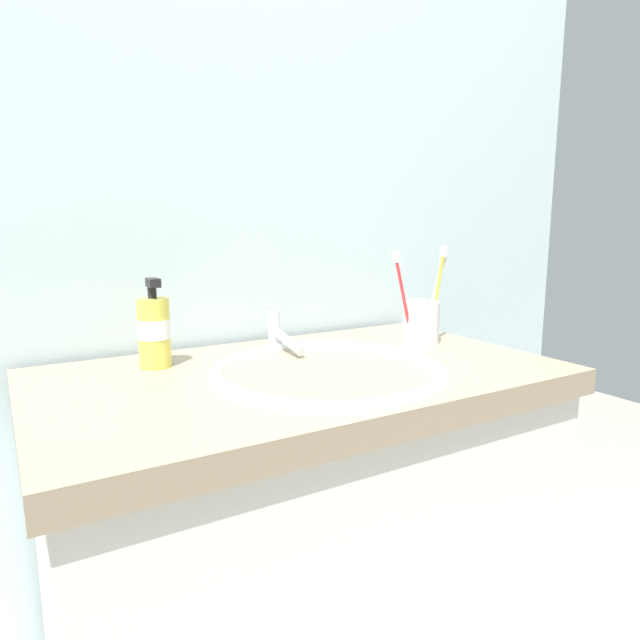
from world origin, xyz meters
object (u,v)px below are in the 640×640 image
(toothbrush_cup, at_px, (421,322))
(faucet, at_px, (280,333))
(soap_dispenser, at_px, (154,331))
(toothbrush_white, at_px, (435,292))
(toothbrush_yellow, at_px, (438,287))
(toothbrush_red, at_px, (403,292))

(toothbrush_cup, bearing_deg, faucet, 161.61)
(toothbrush_cup, relative_size, soap_dispenser, 0.56)
(toothbrush_white, xyz_separation_m, soap_dispenser, (-0.60, 0.09, -0.04))
(toothbrush_cup, xyz_separation_m, toothbrush_yellow, (0.04, -0.01, 0.08))
(faucet, height_order, soap_dispenser, soap_dispenser)
(toothbrush_white, bearing_deg, soap_dispenser, 171.05)
(faucet, relative_size, toothbrush_red, 0.79)
(faucet, xyz_separation_m, toothbrush_cup, (0.30, -0.10, 0.01))
(toothbrush_yellow, height_order, toothbrush_red, toothbrush_yellow)
(faucet, xyz_separation_m, toothbrush_white, (0.34, -0.10, 0.08))
(faucet, xyz_separation_m, soap_dispenser, (-0.26, -0.01, 0.03))
(toothbrush_cup, bearing_deg, toothbrush_yellow, -12.52)
(toothbrush_cup, bearing_deg, toothbrush_white, -1.35)
(toothbrush_yellow, xyz_separation_m, toothbrush_white, (-0.00, 0.01, -0.01))
(toothbrush_cup, distance_m, toothbrush_yellow, 0.09)
(toothbrush_red, xyz_separation_m, soap_dispenser, (-0.51, 0.09, -0.05))
(toothbrush_white, bearing_deg, toothbrush_yellow, -74.71)
(soap_dispenser, bearing_deg, toothbrush_white, -8.95)
(faucet, height_order, toothbrush_red, toothbrush_red)
(toothbrush_cup, height_order, soap_dispenser, soap_dispenser)
(toothbrush_red, bearing_deg, soap_dispenser, 169.52)
(toothbrush_red, distance_m, soap_dispenser, 0.52)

